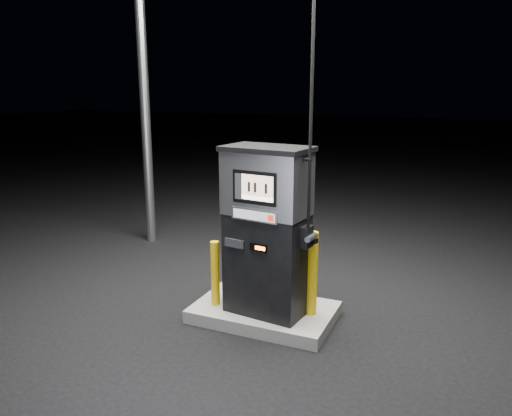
% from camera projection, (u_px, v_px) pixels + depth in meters
% --- Properties ---
extents(ground, '(80.00, 80.00, 0.00)m').
position_uv_depth(ground, '(264.00, 318.00, 5.84)').
color(ground, black).
rests_on(ground, ground).
extents(pump_island, '(1.60, 1.00, 0.15)m').
position_uv_depth(pump_island, '(264.00, 312.00, 5.83)').
color(pump_island, gray).
rests_on(pump_island, ground).
extents(fuel_dispenser, '(1.06, 0.66, 3.90)m').
position_uv_depth(fuel_dispenser, '(267.00, 230.00, 5.46)').
color(fuel_dispenser, black).
rests_on(fuel_dispenser, pump_island).
extents(bollard_left, '(0.12, 0.12, 0.77)m').
position_uv_depth(bollard_left, '(215.00, 273.00, 5.79)').
color(bollard_left, yellow).
rests_on(bollard_left, pump_island).
extents(bollard_right, '(0.13, 0.13, 0.95)m').
position_uv_depth(bollard_right, '(312.00, 273.00, 5.52)').
color(bollard_right, yellow).
rests_on(bollard_right, pump_island).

